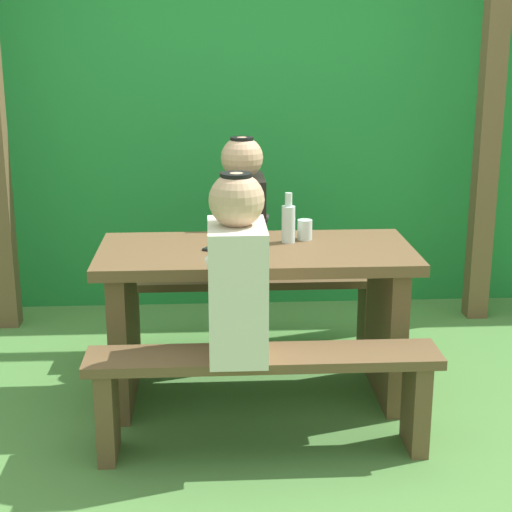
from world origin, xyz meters
name	(u,v)px	position (x,y,z in m)	size (l,w,h in m)	color
ground_plane	(256,396)	(0.00, 0.00, 0.00)	(12.00, 12.00, 0.00)	#51833F
hedge_backdrop	(240,116)	(0.00, 1.88, 1.11)	(6.40, 1.07, 2.22)	#228337
pergola_post_right	(488,137)	(1.37, 1.03, 1.07)	(0.12, 0.12, 2.14)	brown
picnic_table	(256,297)	(0.00, 0.00, 0.49)	(1.40, 0.64, 0.72)	brown
bench_near	(263,381)	(0.00, -0.51, 0.31)	(1.40, 0.24, 0.43)	brown
bench_far	(250,298)	(0.00, 0.51, 0.31)	(1.40, 0.24, 0.43)	brown
person_white_shirt	(237,273)	(-0.10, -0.51, 0.76)	(0.25, 0.35, 0.72)	silver
person_black_coat	(242,214)	(-0.04, 0.51, 0.76)	(0.25, 0.35, 0.72)	black
drinking_glass	(305,230)	(0.23, 0.14, 0.76)	(0.07, 0.07, 0.09)	silver
bottle_left	(288,222)	(0.15, 0.09, 0.81)	(0.06, 0.06, 0.23)	silver
cell_phone	(217,247)	(-0.17, 0.01, 0.72)	(0.07, 0.14, 0.01)	black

